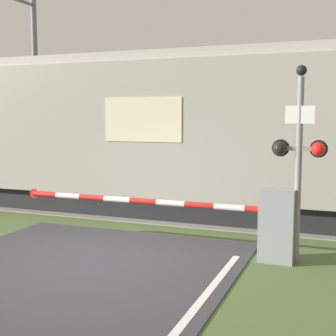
% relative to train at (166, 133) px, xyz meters
% --- Properties ---
extents(ground_plane, '(80.00, 80.00, 0.00)m').
position_rel_train_xyz_m(ground_plane, '(0.34, -4.39, -2.09)').
color(ground_plane, '#4C6033').
extents(track_bed, '(36.00, 3.20, 0.13)m').
position_rel_train_xyz_m(track_bed, '(0.34, 0.00, -2.07)').
color(track_bed, gray).
rests_on(track_bed, ground_plane).
extents(train, '(19.46, 3.00, 4.10)m').
position_rel_train_xyz_m(train, '(0.00, 0.00, 0.00)').
color(train, black).
rests_on(train, ground_plane).
extents(crossing_barrier, '(5.53, 0.44, 1.28)m').
position_rel_train_xyz_m(crossing_barrier, '(3.00, -3.36, -1.41)').
color(crossing_barrier, gray).
rests_on(crossing_barrier, ground_plane).
extents(signal_post, '(0.94, 0.26, 3.42)m').
position_rel_train_xyz_m(signal_post, '(3.73, -3.25, -0.15)').
color(signal_post, gray).
rests_on(signal_post, ground_plane).
extents(catenary_pole, '(0.20, 1.90, 6.77)m').
position_rel_train_xyz_m(catenary_pole, '(-5.85, 2.31, 1.44)').
color(catenary_pole, slate).
rests_on(catenary_pole, ground_plane).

